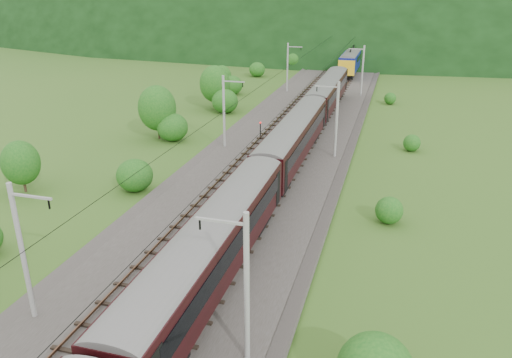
# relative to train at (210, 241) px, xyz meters

# --- Properties ---
(ground) EXTENTS (600.00, 600.00, 0.00)m
(ground) POSITION_rel_train_xyz_m (-2.40, -5.06, -3.64)
(ground) COLOR #325A1C
(ground) RESTS_ON ground
(railbed) EXTENTS (14.00, 220.00, 0.30)m
(railbed) POSITION_rel_train_xyz_m (-2.40, 4.94, -3.49)
(railbed) COLOR #38332D
(railbed) RESTS_ON ground
(track_left) EXTENTS (2.40, 220.00, 0.27)m
(track_left) POSITION_rel_train_xyz_m (-4.80, 4.94, -3.27)
(track_left) COLOR #523523
(track_left) RESTS_ON railbed
(track_right) EXTENTS (2.40, 220.00, 0.27)m
(track_right) POSITION_rel_train_xyz_m (0.00, 4.94, -3.27)
(track_right) COLOR #523523
(track_right) RESTS_ON railbed
(catenary_left) EXTENTS (2.54, 192.28, 8.00)m
(catenary_left) POSITION_rel_train_xyz_m (-8.52, 26.94, 0.86)
(catenary_left) COLOR gray
(catenary_left) RESTS_ON railbed
(catenary_right) EXTENTS (2.54, 192.28, 8.00)m
(catenary_right) POSITION_rel_train_xyz_m (3.72, 26.94, 0.86)
(catenary_right) COLOR gray
(catenary_right) RESTS_ON railbed
(overhead_wires) EXTENTS (4.83, 198.00, 0.03)m
(overhead_wires) POSITION_rel_train_xyz_m (-2.40, 4.94, 3.46)
(overhead_wires) COLOR black
(overhead_wires) RESTS_ON ground
(mountain_main) EXTENTS (504.00, 360.00, 244.00)m
(mountain_main) POSITION_rel_train_xyz_m (-2.40, 254.94, -3.64)
(mountain_main) COLOR black
(mountain_main) RESTS_ON ground
(mountain_ridge) EXTENTS (336.00, 280.00, 132.00)m
(mountain_ridge) POSITION_rel_train_xyz_m (-122.40, 294.94, -3.64)
(mountain_ridge) COLOR black
(mountain_ridge) RESTS_ON ground
(train) EXTENTS (3.08, 169.81, 5.37)m
(train) POSITION_rel_train_xyz_m (0.00, 0.00, 0.00)
(train) COLOR black
(train) RESTS_ON ground
(hazard_post_near) EXTENTS (0.14, 0.14, 1.31)m
(hazard_post_near) POSITION_rel_train_xyz_m (-2.44, 18.87, -2.68)
(hazard_post_near) COLOR red
(hazard_post_near) RESTS_ON railbed
(hazard_post_far) EXTENTS (0.16, 0.16, 1.52)m
(hazard_post_far) POSITION_rel_train_xyz_m (-2.03, 17.68, -2.58)
(hazard_post_far) COLOR red
(hazard_post_far) RESTS_ON railbed
(signal) EXTENTS (0.21, 0.21, 1.93)m
(signal) POSITION_rel_train_xyz_m (-5.67, 31.45, -2.20)
(signal) COLOR black
(signal) RESTS_ON railbed
(vegetation_left) EXTENTS (12.79, 142.65, 6.71)m
(vegetation_left) POSITION_rel_train_xyz_m (-16.42, 17.96, -0.98)
(vegetation_left) COLOR #164F15
(vegetation_left) RESTS_ON ground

